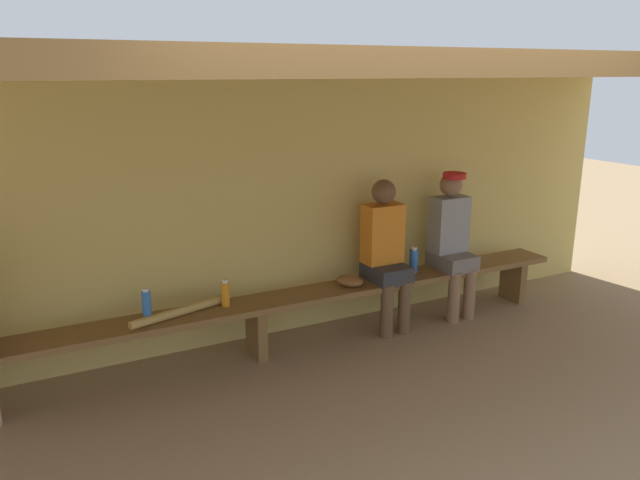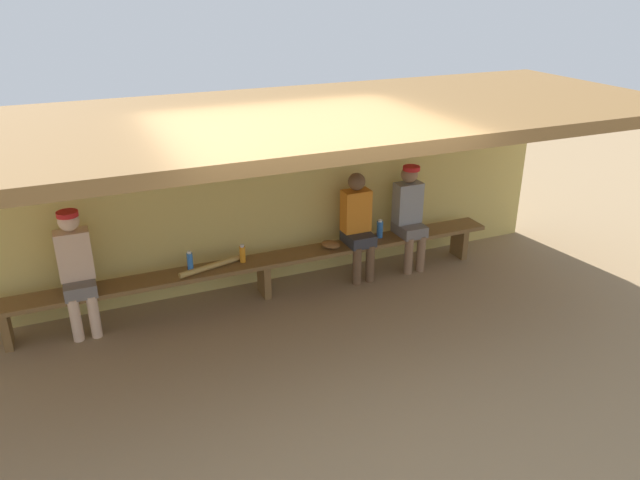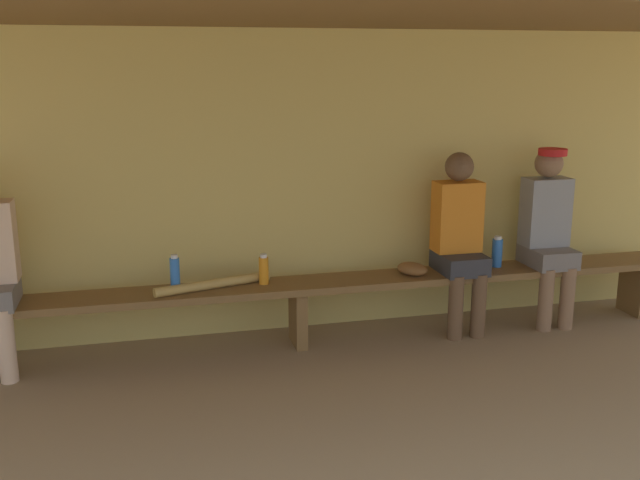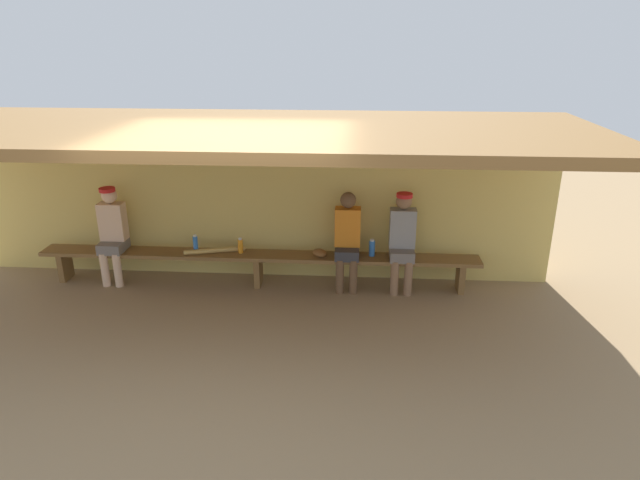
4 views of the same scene
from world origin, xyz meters
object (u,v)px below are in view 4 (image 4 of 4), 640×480
(player_with_sunglasses, at_px, (402,237))
(water_bottle_blue, at_px, (196,244))
(player_in_white, at_px, (112,231))
(water_bottle_clear, at_px, (240,246))
(baseball_glove_tan, at_px, (320,253))
(water_bottle_green, at_px, (372,248))
(player_in_blue, at_px, (347,237))
(bench, at_px, (258,259))
(baseball_bat, at_px, (215,250))

(player_with_sunglasses, xyz_separation_m, water_bottle_blue, (-2.79, -0.02, -0.16))
(player_in_white, xyz_separation_m, water_bottle_clear, (1.76, 0.02, -0.18))
(player_in_white, height_order, water_bottle_clear, player_in_white)
(baseball_glove_tan, bearing_deg, water_bottle_green, 59.99)
(player_in_white, relative_size, player_in_blue, 1.01)
(player_in_white, relative_size, baseball_glove_tan, 5.60)
(player_in_white, distance_m, water_bottle_blue, 1.17)
(water_bottle_clear, height_order, baseball_glove_tan, water_bottle_clear)
(bench, xyz_separation_m, baseball_glove_tan, (0.85, -0.01, 0.12))
(player_with_sunglasses, bearing_deg, baseball_glove_tan, -179.03)
(bench, height_order, water_bottle_green, water_bottle_green)
(bench, distance_m, water_bottle_green, 1.56)
(water_bottle_green, height_order, baseball_glove_tan, water_bottle_green)
(bench, relative_size, baseball_bat, 7.25)
(water_bottle_blue, bearing_deg, player_with_sunglasses, 0.37)
(player_in_white, relative_size, water_bottle_green, 5.71)
(water_bottle_clear, distance_m, baseball_glove_tan, 1.09)
(player_with_sunglasses, bearing_deg, water_bottle_clear, 179.38)
(bench, bearing_deg, baseball_glove_tan, -1.01)
(player_in_blue, xyz_separation_m, water_bottle_green, (0.33, 0.04, -0.16))
(water_bottle_clear, bearing_deg, water_bottle_blue, -176.09)
(player_in_blue, bearing_deg, bench, -179.86)
(water_bottle_clear, bearing_deg, player_in_blue, -0.94)
(bench, xyz_separation_m, water_bottle_blue, (-0.85, -0.01, 0.20))
(player_in_white, bearing_deg, player_with_sunglasses, 0.00)
(player_in_white, height_order, player_in_blue, player_in_white)
(bench, bearing_deg, player_in_white, 179.90)
(baseball_glove_tan, distance_m, baseball_bat, 1.44)
(bench, bearing_deg, player_with_sunglasses, 0.10)
(water_bottle_green, bearing_deg, player_in_white, -179.37)
(player_in_blue, xyz_separation_m, baseball_bat, (-1.81, -0.00, -0.24))
(player_with_sunglasses, relative_size, water_bottle_green, 5.71)
(player_with_sunglasses, bearing_deg, water_bottle_blue, -179.63)
(baseball_bat, bearing_deg, water_bottle_clear, -11.34)
(player_with_sunglasses, relative_size, water_bottle_blue, 5.17)
(player_in_white, xyz_separation_m, baseball_bat, (1.41, -0.00, -0.25))
(player_with_sunglasses, height_order, player_in_blue, player_with_sunglasses)
(player_in_blue, bearing_deg, player_with_sunglasses, 0.04)
(water_bottle_green, distance_m, baseball_bat, 2.14)
(player_in_blue, distance_m, water_bottle_clear, 1.47)
(player_with_sunglasses, xyz_separation_m, water_bottle_green, (-0.39, 0.04, -0.17))
(bench, xyz_separation_m, player_in_blue, (1.22, 0.00, 0.34))
(bench, distance_m, player_with_sunglasses, 1.98)
(player_with_sunglasses, xyz_separation_m, player_in_white, (-3.94, 0.00, 0.00))
(player_in_blue, relative_size, baseball_glove_tan, 5.56)
(water_bottle_clear, xyz_separation_m, baseball_bat, (-0.35, -0.03, -0.07))
(water_bottle_blue, bearing_deg, bench, 0.99)
(player_in_blue, xyz_separation_m, water_bottle_blue, (-2.06, -0.02, -0.15))
(player_in_blue, distance_m, water_bottle_blue, 2.07)
(water_bottle_blue, height_order, baseball_bat, water_bottle_blue)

